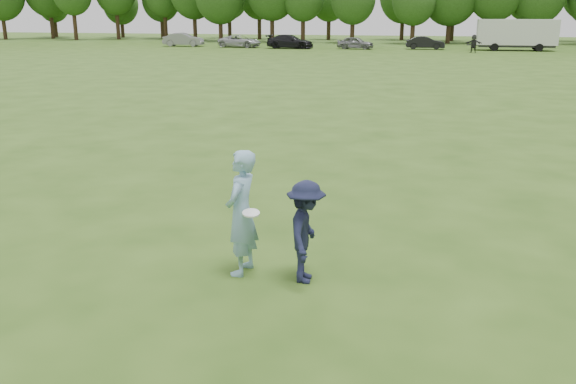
# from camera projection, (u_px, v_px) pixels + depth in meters

# --- Properties ---
(ground) EXTENTS (200.00, 200.00, 0.00)m
(ground) POSITION_uv_depth(u_px,v_px,m) (339.00, 281.00, 9.46)
(ground) COLOR #2D4B15
(ground) RESTS_ON ground
(thrower) EXTENTS (0.54, 0.77, 2.01)m
(thrower) POSITION_uv_depth(u_px,v_px,m) (241.00, 213.00, 9.51)
(thrower) COLOR #83B0CB
(thrower) RESTS_ON ground
(defender) EXTENTS (0.66, 1.07, 1.60)m
(defender) POSITION_uv_depth(u_px,v_px,m) (306.00, 232.00, 9.27)
(defender) COLOR #171B34
(defender) RESTS_ON ground
(player_far_d) EXTENTS (1.72, 0.83, 1.78)m
(player_far_d) POSITION_uv_depth(u_px,v_px,m) (474.00, 44.00, 61.05)
(player_far_d) COLOR #282828
(player_far_d) RESTS_ON ground
(car_b) EXTENTS (4.87, 2.17, 1.55)m
(car_b) POSITION_uv_depth(u_px,v_px,m) (183.00, 40.00, 72.04)
(car_b) COLOR gray
(car_b) RESTS_ON ground
(car_c) EXTENTS (5.15, 2.85, 1.36)m
(car_c) POSITION_uv_depth(u_px,v_px,m) (240.00, 41.00, 70.06)
(car_c) COLOR #A7A7AC
(car_c) RESTS_ON ground
(car_d) EXTENTS (5.24, 2.23, 1.51)m
(car_d) POSITION_uv_depth(u_px,v_px,m) (290.00, 42.00, 67.83)
(car_d) COLOR black
(car_d) RESTS_ON ground
(car_e) EXTENTS (4.15, 2.12, 1.35)m
(car_e) POSITION_uv_depth(u_px,v_px,m) (356.00, 43.00, 66.80)
(car_e) COLOR slate
(car_e) RESTS_ON ground
(car_f) EXTENTS (4.26, 1.72, 1.38)m
(car_f) POSITION_uv_depth(u_px,v_px,m) (425.00, 43.00, 66.50)
(car_f) COLOR black
(car_f) RESTS_ON ground
(disc_in_play) EXTENTS (0.28, 0.28, 0.09)m
(disc_in_play) POSITION_uv_depth(u_px,v_px,m) (251.00, 213.00, 9.28)
(disc_in_play) COLOR white
(disc_in_play) RESTS_ON ground
(cargo_trailer) EXTENTS (9.00, 2.75, 3.20)m
(cargo_trailer) POSITION_uv_depth(u_px,v_px,m) (517.00, 33.00, 63.99)
(cargo_trailer) COLOR silver
(cargo_trailer) RESTS_ON ground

